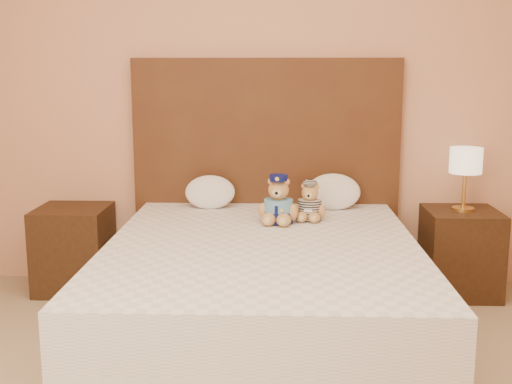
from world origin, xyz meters
TOP-DOWN VIEW (x-y plane):
  - bed at (0.00, 1.20)m, footprint 1.60×2.00m
  - headboard at (0.00, 2.21)m, footprint 1.75×0.08m
  - nightstand_left at (-1.25, 2.00)m, footprint 0.45×0.45m
  - nightstand_right at (1.25, 2.00)m, footprint 0.45×0.45m
  - lamp at (1.25, 2.00)m, footprint 0.20×0.20m
  - teddy_police at (0.08, 1.62)m, footprint 0.28×0.27m
  - teddy_prisoner at (0.27, 1.70)m, footprint 0.23×0.23m
  - pillow_left at (-0.36, 2.03)m, footprint 0.32×0.21m
  - pillow_right at (0.43, 2.03)m, footprint 0.34×0.22m

SIDE VIEW (x-z plane):
  - nightstand_left at x=-1.25m, z-range 0.00..0.55m
  - nightstand_right at x=1.25m, z-range 0.00..0.55m
  - bed at x=0.00m, z-range 0.00..0.55m
  - pillow_left at x=-0.36m, z-range 0.55..0.78m
  - teddy_prisoner at x=0.27m, z-range 0.55..0.78m
  - pillow_right at x=0.43m, z-range 0.55..0.79m
  - teddy_police at x=0.08m, z-range 0.55..0.83m
  - headboard at x=0.00m, z-range 0.00..1.50m
  - lamp at x=1.25m, z-range 0.65..1.05m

